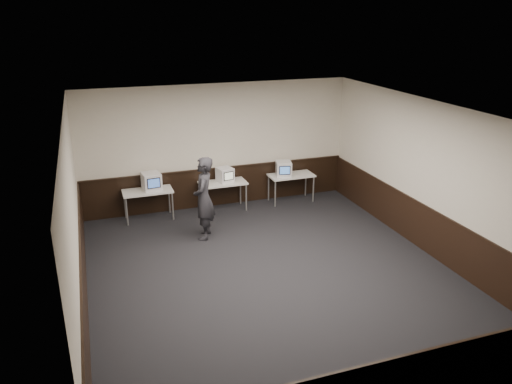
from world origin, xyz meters
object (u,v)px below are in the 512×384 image
at_px(desk_center, 223,185).
at_px(emac_left, 151,181).
at_px(emac_right, 284,169).
at_px(emac_center, 225,175).
at_px(desk_right, 291,177).
at_px(desk_left, 148,193).
at_px(person, 204,198).

bearing_deg(desk_center, emac_left, 179.14).
bearing_deg(emac_right, emac_center, -167.71).
height_order(desk_center, desk_right, same).
height_order(desk_center, emac_center, emac_center).
relative_size(desk_center, emac_left, 2.39).
distance_m(desk_left, person, 1.84).
relative_size(desk_left, emac_center, 2.60).
height_order(desk_left, desk_center, same).
bearing_deg(desk_right, emac_left, 179.58).
distance_m(emac_left, person, 1.78).
xyz_separation_m(desk_right, emac_right, (-0.23, -0.02, 0.27)).
xyz_separation_m(emac_right, person, (-2.51, -1.46, -0.00)).
bearing_deg(emac_right, desk_right, 20.13).
distance_m(desk_left, emac_left, 0.31).
bearing_deg(desk_center, desk_left, 180.00).
distance_m(emac_right, person, 2.90).
xyz_separation_m(desk_center, emac_left, (-1.79, 0.03, 0.29)).
distance_m(desk_left, desk_center, 1.90).
relative_size(emac_left, person, 0.27).
height_order(desk_right, emac_right, emac_right).
height_order(desk_left, emac_left, emac_left).
distance_m(desk_left, desk_right, 3.80).
xyz_separation_m(desk_right, person, (-2.74, -1.48, 0.27)).
bearing_deg(emac_right, person, -135.55).
distance_m(desk_right, emac_right, 0.36).
bearing_deg(person, emac_left, -126.72).
height_order(desk_left, desk_right, same).
height_order(emac_right, person, person).
height_order(emac_left, emac_right, emac_left).
bearing_deg(desk_right, desk_center, 180.00).
bearing_deg(emac_left, desk_right, -6.93).
bearing_deg(emac_center, desk_left, 167.36).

